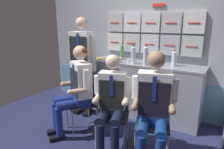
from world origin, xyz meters
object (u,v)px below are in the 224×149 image
Objects in this scene: folding_chair_center at (114,107)px; snack_banana at (100,58)px; crew_member_left at (76,86)px; crew_member_right at (154,103)px; water_bottle_blue_cap at (133,55)px; paper_cup_tan at (129,60)px; folding_chair_left at (87,97)px; folding_chair_right at (153,114)px; crew_member_standing at (82,58)px; crew_member_center at (112,100)px.

snack_banana reaches higher than folding_chair_center.
crew_member_left reaches higher than folding_chair_center.
crew_member_right is (0.57, -0.09, 0.21)m from folding_chair_center.
crew_member_right reaches higher than folding_chair_center.
water_bottle_blue_cap is at bearing 126.87° from crew_member_right.
water_bottle_blue_cap reaches higher than paper_cup_tan.
crew_member_left is 1.07m from water_bottle_blue_cap.
paper_cup_tan is at bearing 70.40° from folding_chair_left.
folding_chair_left is 1.13m from crew_member_right.
folding_chair_left is 1.05m from folding_chair_right.
folding_chair_left is at bearing -69.99° from snack_banana.
paper_cup_tan reaches higher than folding_chair_right.
folding_chair_center and folding_chair_right have the same top height.
crew_member_right is 1.70m from snack_banana.
folding_chair_left and folding_chair_right have the same top height.
crew_member_standing is 5.50× the size of water_bottle_blue_cap.
crew_member_left reaches higher than folding_chair_right.
folding_chair_center is at bearing -75.67° from paper_cup_tan.
crew_member_standing is at bearing 145.61° from crew_member_center.
paper_cup_tan is at bearing 104.33° from folding_chair_center.
crew_member_right is 0.78× the size of crew_member_standing.
water_bottle_blue_cap is at bearing 100.10° from crew_member_center.
folding_chair_right is 4.92× the size of snack_banana.
folding_chair_left is 0.98m from paper_cup_tan.
paper_cup_tan is at bearing 131.81° from folding_chair_right.
crew_member_standing is at bearing 119.86° from crew_member_left.
crew_member_right is (1.10, -0.18, 0.21)m from folding_chair_left.
crew_member_center is 1.36m from snack_banana.
folding_chair_right is at bearing 107.00° from crew_member_right.
crew_member_right is 1.31m from paper_cup_tan.
crew_member_standing reaches higher than snack_banana.
crew_member_left reaches higher than folding_chair_left.
crew_member_left is at bearing -176.01° from folding_chair_center.
crew_member_center is at bearing -173.36° from crew_member_right.
snack_banana is (-0.81, 0.86, 0.45)m from folding_chair_center.
water_bottle_blue_cap is 0.70m from snack_banana.
water_bottle_blue_cap is at bearing 61.58° from folding_chair_left.
crew_member_right is at bearing -51.12° from paper_cup_tan.
crew_member_right is at bearing -9.40° from folding_chair_left.
crew_member_left is 1.54× the size of folding_chair_right.
crew_member_left is 1.16m from folding_chair_right.
folding_chair_left is at bearing 170.28° from folding_chair_center.
crew_member_right is 1.66m from crew_member_standing.
folding_chair_right is at bearing 5.02° from crew_member_left.
paper_cup_tan is (-0.23, 0.91, 0.46)m from folding_chair_center.
water_bottle_blue_cap is at bearing -33.36° from paper_cup_tan.
crew_member_left is 0.68m from crew_member_center.
folding_chair_left is 0.68× the size of crew_member_center.
folding_chair_center is 1.18m from crew_member_standing.
paper_cup_tan is at bearing 128.88° from crew_member_right.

